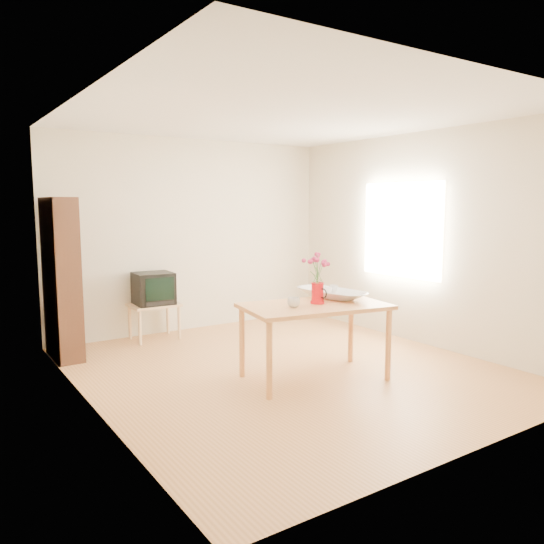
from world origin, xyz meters
TOP-DOWN VIEW (x-y plane):
  - room at (0.03, 0.00)m, footprint 4.50×4.50m
  - table at (0.05, -0.38)m, footprint 1.51×1.02m
  - tv_stand at (-0.70, 1.97)m, footprint 0.60×0.45m
  - bookshelf at (-1.85, 1.75)m, footprint 0.28×0.70m
  - pitcher at (0.10, -0.36)m, footprint 0.14×0.22m
  - flowers at (0.10, -0.36)m, footprint 0.24×0.24m
  - mug at (-0.21, -0.39)m, footprint 0.14×0.14m
  - bowl at (0.42, -0.20)m, footprint 0.62×0.62m
  - teacup_a at (0.38, -0.20)m, footprint 0.08×0.08m
  - teacup_b at (0.46, -0.18)m, footprint 0.09×0.09m
  - television at (-0.70, 1.98)m, footprint 0.49×0.46m

SIDE VIEW (x-z plane):
  - tv_stand at x=-0.70m, z-range 0.16..0.62m
  - television at x=-0.70m, z-range 0.46..0.87m
  - table at x=0.05m, z-range 0.29..1.04m
  - mug at x=-0.21m, z-range 0.75..0.84m
  - bookshelf at x=-1.85m, z-range -0.06..1.74m
  - pitcher at x=0.10m, z-range 0.74..0.95m
  - teacup_a at x=0.38m, z-range 0.92..0.99m
  - teacup_b at x=0.46m, z-range 0.92..0.99m
  - bowl at x=0.42m, z-range 0.75..1.26m
  - flowers at x=0.10m, z-range 0.95..1.29m
  - room at x=0.03m, z-range -0.95..3.55m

